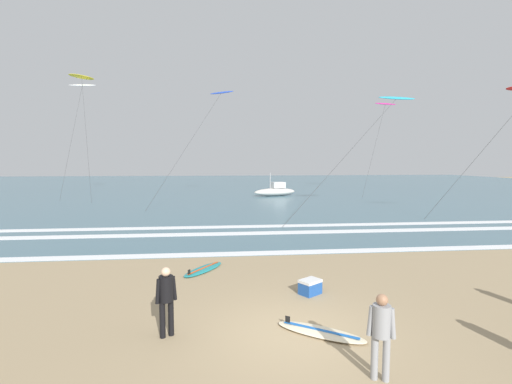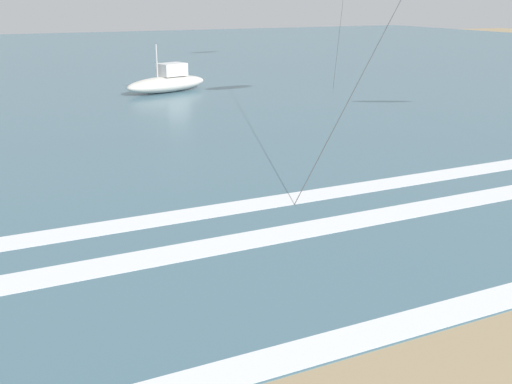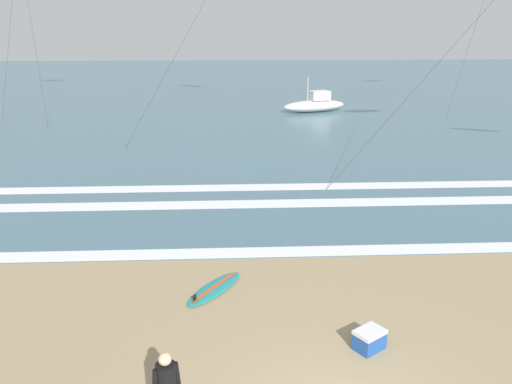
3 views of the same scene
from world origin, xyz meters
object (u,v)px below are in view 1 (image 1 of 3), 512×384
at_px(surfboard_left_pile, 203,269).
at_px(kite_yellow_far_left, 82,78).
at_px(surfer_left_far, 166,295).
at_px(kite_white_far_right, 82,86).
at_px(offshore_boat, 275,191).
at_px(cooler_box, 310,287).
at_px(surfboard_right_spare, 320,332).
at_px(kite_magenta_mid_center, 385,104).
at_px(kite_cyan_high_left, 396,99).
at_px(kite_blue_low_near, 221,93).
at_px(surfer_left_near, 381,329).

bearing_deg(surfboard_left_pile, kite_yellow_far_left, 115.59).
bearing_deg(surfboard_left_pile, surfer_left_far, -96.99).
bearing_deg(kite_white_far_right, offshore_boat, -11.43).
distance_m(offshore_boat, cooler_box, 31.30).
relative_size(surfboard_right_spare, kite_magenta_mid_center, 0.18).
relative_size(surfboard_left_pile, cooler_box, 2.74).
relative_size(surfer_left_far, kite_yellow_far_left, 0.11).
bearing_deg(kite_cyan_high_left, cooler_box, -123.14).
bearing_deg(kite_yellow_far_left, surfboard_right_spare, -63.89).
bearing_deg(kite_cyan_high_left, kite_blue_low_near, 134.13).
height_order(surfer_left_far, cooler_box, surfer_left_far).
bearing_deg(surfer_left_far, cooler_box, 29.93).
distance_m(kite_cyan_high_left, offshore_boat, 17.86).
relative_size(kite_cyan_high_left, offshore_boat, 2.16).
bearing_deg(surfer_left_near, cooler_box, 92.58).
bearing_deg(kite_magenta_mid_center, kite_yellow_far_left, -178.99).
bearing_deg(kite_white_far_right, surfer_left_far, -68.22).
height_order(kite_blue_low_near, kite_magenta_mid_center, kite_blue_low_near).
bearing_deg(kite_yellow_far_left, surfboard_left_pile, -64.41).
distance_m(surfboard_right_spare, kite_magenta_mid_center, 44.75).
distance_m(kite_magenta_mid_center, kite_white_far_right, 38.32).
bearing_deg(kite_magenta_mid_center, surfboard_left_pile, -124.04).
relative_size(surfer_left_near, kite_cyan_high_left, 0.14).
height_order(surfer_left_near, kite_magenta_mid_center, kite_magenta_mid_center).
distance_m(kite_blue_low_near, cooler_box, 33.25).
bearing_deg(surfboard_left_pile, offshore_boat, 76.02).
bearing_deg(cooler_box, kite_yellow_far_left, 118.17).
xyz_separation_m(surfboard_right_spare, kite_yellow_far_left, (-18.55, 37.85, 13.92)).
xyz_separation_m(surfboard_left_pile, kite_cyan_high_left, (14.46, 14.44, 8.85)).
bearing_deg(surfer_left_far, surfboard_left_pile, 83.01).
height_order(surfer_left_near, cooler_box, surfer_left_near).
bearing_deg(surfboard_right_spare, kite_magenta_mid_center, 62.98).
xyz_separation_m(surfer_left_near, kite_cyan_high_left, (10.98, 21.41, 7.93)).
height_order(kite_magenta_mid_center, kite_white_far_right, kite_white_far_right).
relative_size(surfboard_right_spare, kite_white_far_right, 0.16).
bearing_deg(surfer_left_far, kite_yellow_far_left, 111.82).
distance_m(surfer_left_near, kite_magenta_mid_center, 45.86).
bearing_deg(offshore_boat, surfer_left_far, -102.97).
distance_m(surfer_left_far, surfboard_right_spare, 3.62).
relative_size(surfboard_left_pile, kite_cyan_high_left, 0.18).
distance_m(surfer_left_near, kite_white_far_right, 45.99).
xyz_separation_m(surfer_left_far, surfboard_right_spare, (3.49, -0.24, -0.91)).
bearing_deg(kite_white_far_right, cooler_box, -61.92).
distance_m(kite_cyan_high_left, kite_white_far_right, 35.71).
height_order(surfer_left_near, kite_cyan_high_left, kite_cyan_high_left).
xyz_separation_m(surfboard_right_spare, offshore_boat, (4.17, 33.54, 0.51)).
height_order(surfer_left_far, kite_cyan_high_left, kite_cyan_high_left).
xyz_separation_m(kite_blue_low_near, cooler_box, (2.42, -31.13, -11.45)).
xyz_separation_m(surfboard_right_spare, cooler_box, (0.39, 2.48, 0.18)).
bearing_deg(surfer_left_near, offshore_boat, 84.20).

